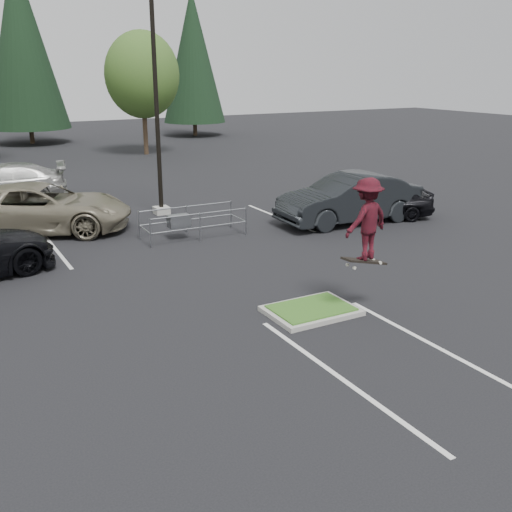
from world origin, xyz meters
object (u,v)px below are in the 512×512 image
light_pole (156,103)px  car_far_silver (2,183)px  decid_c (142,78)px  car_r_charc (349,199)px  car_r_black (378,200)px  skateboarder (367,220)px  cart_corral (182,221)px  conif_c (193,56)px  car_l_tan (38,208)px  conif_b (21,41)px

light_pole → car_far_silver: light_pole is taller
decid_c → car_far_silver: (-10.99, -11.83, -4.40)m
car_r_charc → car_far_silver: car_r_charc is taller
car_r_charc → car_r_black: size_ratio=1.32×
light_pole → skateboarder: light_pole is taller
light_pole → car_far_silver: (-5.50, 6.00, -3.71)m
car_r_black → light_pole: bearing=-100.3°
cart_corral → light_pole: bearing=81.6°
conif_c → light_pole: bearing=-116.1°
car_r_charc → car_far_silver: 15.91m
car_l_tan → car_r_charc: size_ratio=1.12×
cart_corral → car_r_black: bearing=-5.8°
conif_b → car_far_silver: bearing=-102.5°
decid_c → conif_c: bearing=50.4°
conif_b → skateboarder: conif_b is taller
car_l_tan → car_far_silver: (-0.50, 6.50, -0.06)m
cart_corral → conif_c: bearing=67.0°
decid_c → cart_corral: size_ratio=2.25×
cart_corral → car_far_silver: (-4.82, 9.99, 0.19)m
conif_c → skateboarder: size_ratio=5.53×
conif_b → car_far_silver: conif_b is taller
conif_b → cart_corral: (-0.18, -32.49, -7.19)m
light_pole → cart_corral: 5.62m
decid_c → conif_b: size_ratio=0.58×
skateboarder → car_far_silver: size_ratio=0.39×
decid_c → conif_c: conif_c is taller
conif_b → skateboarder: bearing=-88.3°
car_l_tan → car_far_silver: size_ratio=1.11×
conif_c → car_r_charc: size_ratio=2.14×
car_r_charc → cart_corral: bearing=-96.5°
decid_c → cart_corral: bearing=-105.8°
conif_c → conif_b: bearing=175.9°
car_r_charc → car_r_black: (1.50, 0.00, -0.21)m
skateboarder → car_r_charc: size_ratio=0.39×
light_pole → decid_c: (5.49, 17.83, 0.69)m
decid_c → conif_b: conif_b is taller
conif_c → car_r_charc: (-7.50, -32.50, -5.88)m
cart_corral → car_r_black: size_ratio=0.84×
conif_c → car_l_tan: 34.08m
car_far_silver → skateboarder: bearing=28.9°
car_r_charc → car_r_black: car_r_charc is taller
skateboarder → light_pole: bearing=-96.6°
conif_c → skateboarder: conif_c is taller
conif_b → car_l_tan: size_ratio=2.22×
conif_b → car_r_charc: bearing=-79.0°
conif_c → car_r_black: (-6.00, -32.50, -6.09)m
conif_c → car_r_charc: bearing=-103.0°
conif_b → skateboarder: 41.38m
light_pole → skateboarder: (0.70, -12.50, -2.17)m
car_r_black → cart_corral: bearing=-73.6°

